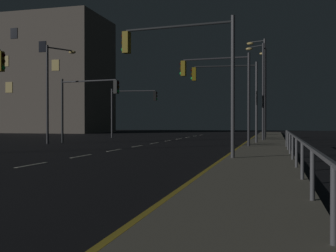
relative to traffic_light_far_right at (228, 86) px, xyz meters
The scene contains 15 objects.
ground_plane 10.08m from the traffic_light_far_right, 126.56° to the right, with size 112.00×112.00×0.00m, color black.
sidewalk_right 8.86m from the traffic_light_far_right, 69.97° to the right, with size 2.75×77.00×0.14m, color gray.
lane_markings_center 7.89m from the traffic_light_far_right, 144.69° to the right, with size 0.14×50.00×0.01m.
lane_edge_line 4.92m from the traffic_light_far_right, 65.91° to the right, with size 0.14×53.00×0.01m.
traffic_light_far_right is the anchor object (origin of this frame).
traffic_light_near_left 10.33m from the traffic_light_far_right, behind, with size 4.98×0.88×4.88m.
traffic_light_far_center 4.21m from the traffic_light_far_right, 91.66° to the right, with size 4.40×0.54×5.60m.
traffic_light_mid_right 12.34m from the traffic_light_far_right, 92.54° to the right, with size 5.09×0.74×5.77m.
traffic_light_far_left 13.93m from the traffic_light_far_right, 138.78° to the left, with size 4.73×0.69×4.93m.
street_lamp_median 5.65m from the traffic_light_far_right, 66.48° to the left, with size 1.55×0.71×8.25m.
street_lamp_mid_block 4.98m from the traffic_light_far_right, 64.42° to the left, with size 1.53×1.17×7.76m.
street_lamp_far_end 12.76m from the traffic_light_far_right, 168.94° to the right, with size 1.40×2.10×7.16m.
street_lamp_across_street 10.54m from the traffic_light_far_right, 77.13° to the left, with size 0.69×1.60×8.32m.
barrier_fence 16.33m from the traffic_light_far_right, 75.83° to the right, with size 0.09×22.83×0.98m.
building_distant 39.16m from the traffic_light_far_right, 137.45° to the left, with size 14.50×11.16×17.19m.
Camera 1 is at (8.70, -4.30, 1.60)m, focal length 43.59 mm.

